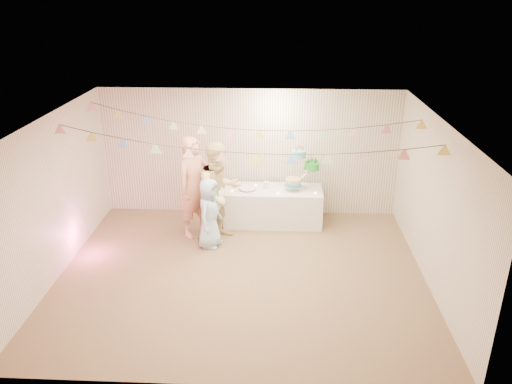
{
  "coord_description": "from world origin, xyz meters",
  "views": [
    {
      "loc": [
        0.58,
        -7.11,
        4.43
      ],
      "look_at": [
        0.2,
        0.8,
        1.15
      ],
      "focal_mm": 35.0,
      "sensor_mm": 36.0,
      "label": 1
    }
  ],
  "objects_px": {
    "table": "(273,206)",
    "person_adult_b": "(219,192)",
    "person_child": "(210,213)",
    "cake_stand": "(302,168)",
    "person_adult_a": "(195,187)"
  },
  "relations": [
    {
      "from": "person_child",
      "to": "person_adult_b",
      "type": "bearing_deg",
      "value": -9.02
    },
    {
      "from": "table",
      "to": "person_adult_a",
      "type": "height_order",
      "value": "person_adult_a"
    },
    {
      "from": "cake_stand",
      "to": "table",
      "type": "bearing_deg",
      "value": -174.81
    },
    {
      "from": "cake_stand",
      "to": "person_adult_b",
      "type": "xyz_separation_m",
      "value": [
        -1.53,
        -0.77,
        -0.22
      ]
    },
    {
      "from": "table",
      "to": "person_adult_b",
      "type": "bearing_deg",
      "value": -143.57
    },
    {
      "from": "cake_stand",
      "to": "person_adult_b",
      "type": "bearing_deg",
      "value": -153.2
    },
    {
      "from": "person_adult_a",
      "to": "person_child",
      "type": "relative_size",
      "value": 1.48
    },
    {
      "from": "cake_stand",
      "to": "person_adult_b",
      "type": "height_order",
      "value": "person_adult_b"
    },
    {
      "from": "person_adult_b",
      "to": "person_child",
      "type": "xyz_separation_m",
      "value": [
        -0.15,
        -0.3,
        -0.29
      ]
    },
    {
      "from": "table",
      "to": "cake_stand",
      "type": "relative_size",
      "value": 2.32
    },
    {
      "from": "person_adult_a",
      "to": "person_adult_b",
      "type": "height_order",
      "value": "person_adult_a"
    },
    {
      "from": "person_child",
      "to": "person_adult_a",
      "type": "bearing_deg",
      "value": 52.8
    },
    {
      "from": "table",
      "to": "person_adult_b",
      "type": "height_order",
      "value": "person_adult_b"
    },
    {
      "from": "person_child",
      "to": "table",
      "type": "bearing_deg",
      "value": -30.64
    },
    {
      "from": "cake_stand",
      "to": "person_child",
      "type": "xyz_separation_m",
      "value": [
        -1.68,
        -1.07,
        -0.51
      ]
    }
  ]
}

